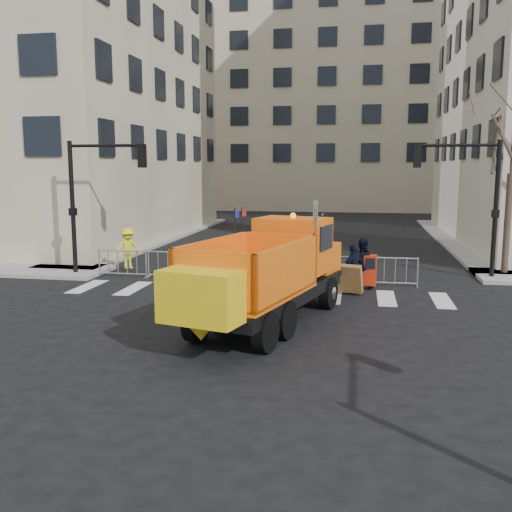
% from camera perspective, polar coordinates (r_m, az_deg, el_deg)
% --- Properties ---
extents(ground, '(120.00, 120.00, 0.00)m').
position_cam_1_polar(ground, '(14.75, -3.20, -8.33)').
color(ground, black).
rests_on(ground, ground).
extents(sidewalk_back, '(64.00, 5.00, 0.15)m').
position_cam_1_polar(sidewalk_back, '(22.86, 1.73, -1.96)').
color(sidewalk_back, gray).
rests_on(sidewalk_back, ground).
extents(building_far, '(30.00, 18.00, 24.00)m').
position_cam_1_polar(building_far, '(66.24, 7.54, 15.38)').
color(building_far, '#B7A88C').
rests_on(building_far, ground).
extents(traffic_light_left, '(0.18, 0.18, 5.40)m').
position_cam_1_polar(traffic_light_left, '(24.08, -17.86, 4.47)').
color(traffic_light_left, black).
rests_on(traffic_light_left, ground).
extents(traffic_light_right, '(0.18, 0.18, 5.40)m').
position_cam_1_polar(traffic_light_right, '(23.84, 22.84, 4.17)').
color(traffic_light_right, black).
rests_on(traffic_light_right, ground).
extents(crowd_barriers, '(12.60, 0.60, 1.10)m').
position_cam_1_polar(crowd_barriers, '(22.02, -0.54, -1.11)').
color(crowd_barriers, '#9EA0A5').
rests_on(crowd_barriers, ground).
extents(street_tree, '(3.00, 3.00, 7.50)m').
position_cam_1_polar(street_tree, '(24.93, 24.07, 6.69)').
color(street_tree, '#382B21').
rests_on(street_tree, ground).
extents(plow_truck, '(4.61, 9.18, 3.44)m').
position_cam_1_polar(plow_truck, '(15.66, 1.05, -1.55)').
color(plow_truck, black).
rests_on(plow_truck, ground).
extents(cop_a, '(0.72, 0.71, 1.67)m').
position_cam_1_polar(cop_a, '(19.03, 6.92, -1.88)').
color(cop_a, black).
rests_on(cop_a, ground).
extents(cop_b, '(0.95, 0.77, 1.84)m').
position_cam_1_polar(cop_b, '(20.99, 10.50, -0.73)').
color(cop_b, black).
rests_on(cop_b, ground).
extents(cop_c, '(0.98, 1.03, 1.72)m').
position_cam_1_polar(cop_c, '(20.17, 9.74, -1.27)').
color(cop_c, black).
rests_on(cop_c, ground).
extents(worker, '(1.25, 1.22, 1.71)m').
position_cam_1_polar(worker, '(24.50, -12.68, 0.76)').
color(worker, '#E8F61C').
rests_on(worker, sidewalk_back).
extents(newspaper_box, '(0.48, 0.43, 1.10)m').
position_cam_1_polar(newspaper_box, '(20.94, 11.34, -1.39)').
color(newspaper_box, red).
rests_on(newspaper_box, sidewalk_back).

